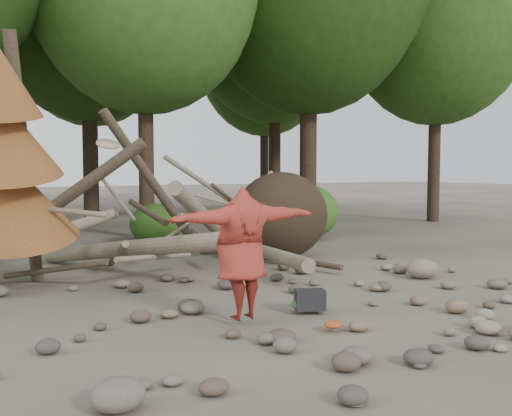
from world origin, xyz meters
TOP-DOWN VIEW (x-y plane):
  - ground at (0.00, 0.00)m, footprint 120.00×120.00m
  - deadfall_pile at (2.02, 4.24)m, footprint 8.55×5.24m
  - dead_conifer at (-3.12, 3.37)m, footprint 2.06×2.16m
  - bush_mid at (0.80, 7.80)m, footprint 1.40×1.40m
  - bush_right at (5.00, 7.00)m, footprint 2.00×2.00m
  - frisbee_thrower at (-0.73, -0.19)m, footprint 3.00×0.60m
  - backpack at (0.38, -0.16)m, footprint 0.49×0.42m
  - cloth_green at (0.34, -0.10)m, footprint 0.43×0.36m
  - cloth_orange at (0.13, -1.07)m, footprint 0.27×0.22m
  - boulder_front_left at (-2.88, -2.10)m, footprint 0.48×0.43m
  - boulder_mid_right at (3.68, 0.98)m, footprint 0.61×0.55m

SIDE VIEW (x-z plane):
  - ground at x=0.00m, z-range 0.00..0.00m
  - cloth_orange at x=0.13m, z-range 0.00..0.10m
  - cloth_green at x=0.34m, z-range 0.00..0.16m
  - backpack at x=0.38m, z-range 0.00..0.28m
  - boulder_front_left at x=-2.88m, z-range 0.00..0.29m
  - boulder_mid_right at x=3.68m, z-range 0.00..0.37m
  - bush_mid at x=0.80m, z-range 0.00..1.12m
  - bush_right at x=5.00m, z-range 0.00..1.60m
  - deadfall_pile at x=2.02m, z-range -0.70..2.60m
  - frisbee_thrower at x=-0.73m, z-range -0.21..2.12m
  - dead_conifer at x=-3.12m, z-range -0.06..4.29m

